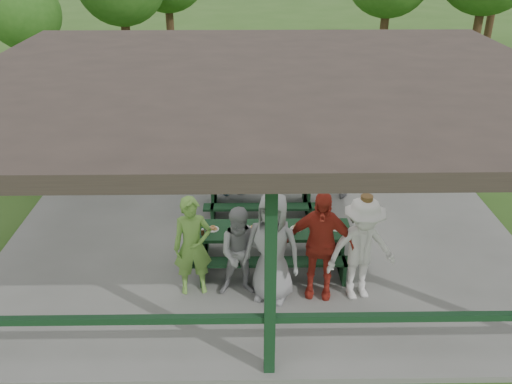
{
  "coord_description": "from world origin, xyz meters",
  "views": [
    {
      "loc": [
        -0.27,
        -9.48,
        5.7
      ],
      "look_at": [
        -0.13,
        -0.3,
        1.14
      ],
      "focal_mm": 38.0,
      "sensor_mm": 36.0,
      "label": 1
    }
  ],
  "objects_px": {
    "contestant_red": "(320,244)",
    "farm_trailer": "(162,94)",
    "contestant_grey_left": "(242,252)",
    "spectator_lblue": "(233,163)",
    "picnic_table_far": "(260,193)",
    "spectator_blue": "(180,156)",
    "picnic_table_near": "(272,242)",
    "contestant_green": "(193,246)",
    "spectator_grey": "(334,165)",
    "pickup_truck": "(312,91)",
    "contestant_white_fedora": "(362,249)",
    "contestant_grey_mid": "(272,248)"
  },
  "relations": [
    {
      "from": "contestant_grey_mid",
      "to": "spectator_grey",
      "type": "relative_size",
      "value": 1.29
    },
    {
      "from": "picnic_table_far",
      "to": "contestant_red",
      "type": "height_order",
      "value": "contestant_red"
    },
    {
      "from": "contestant_green",
      "to": "contestant_grey_left",
      "type": "height_order",
      "value": "contestant_green"
    },
    {
      "from": "picnic_table_near",
      "to": "contestant_white_fedora",
      "type": "height_order",
      "value": "contestant_white_fedora"
    },
    {
      "from": "picnic_table_near",
      "to": "farm_trailer",
      "type": "xyz_separation_m",
      "value": [
        -3.2,
        9.0,
        0.13
      ]
    },
    {
      "from": "contestant_grey_mid",
      "to": "contestant_grey_left",
      "type": "bearing_deg",
      "value": -174.39
    },
    {
      "from": "picnic_table_far",
      "to": "spectator_lblue",
      "type": "xyz_separation_m",
      "value": [
        -0.61,
        0.95,
        0.3
      ]
    },
    {
      "from": "contestant_green",
      "to": "contestant_grey_left",
      "type": "bearing_deg",
      "value": -13.42
    },
    {
      "from": "contestant_white_fedora",
      "to": "spectator_blue",
      "type": "height_order",
      "value": "contestant_white_fedora"
    },
    {
      "from": "picnic_table_far",
      "to": "farm_trailer",
      "type": "height_order",
      "value": "farm_trailer"
    },
    {
      "from": "contestant_grey_left",
      "to": "spectator_lblue",
      "type": "distance_m",
      "value": 3.78
    },
    {
      "from": "picnic_table_far",
      "to": "contestant_red",
      "type": "distance_m",
      "value": 3.02
    },
    {
      "from": "contestant_green",
      "to": "farm_trailer",
      "type": "distance_m",
      "value": 9.94
    },
    {
      "from": "contestant_green",
      "to": "contestant_grey_mid",
      "type": "relative_size",
      "value": 0.92
    },
    {
      "from": "contestant_red",
      "to": "spectator_grey",
      "type": "bearing_deg",
      "value": 88.35
    },
    {
      "from": "spectator_blue",
      "to": "spectator_lblue",
      "type": "bearing_deg",
      "value": 177.15
    },
    {
      "from": "contestant_red",
      "to": "spectator_grey",
      "type": "height_order",
      "value": "contestant_red"
    },
    {
      "from": "picnic_table_near",
      "to": "contestant_green",
      "type": "height_order",
      "value": "contestant_green"
    },
    {
      "from": "spectator_grey",
      "to": "farm_trailer",
      "type": "height_order",
      "value": "spectator_grey"
    },
    {
      "from": "farm_trailer",
      "to": "picnic_table_far",
      "type": "bearing_deg",
      "value": -85.24
    },
    {
      "from": "contestant_red",
      "to": "pickup_truck",
      "type": "bearing_deg",
      "value": 94.72
    },
    {
      "from": "contestant_green",
      "to": "spectator_blue",
      "type": "relative_size",
      "value": 1.09
    },
    {
      "from": "spectator_grey",
      "to": "farm_trailer",
      "type": "bearing_deg",
      "value": -29.1
    },
    {
      "from": "picnic_table_far",
      "to": "contestant_white_fedora",
      "type": "xyz_separation_m",
      "value": [
        1.56,
        -2.94,
        0.45
      ]
    },
    {
      "from": "contestant_white_fedora",
      "to": "pickup_truck",
      "type": "xyz_separation_m",
      "value": [
        0.34,
        10.32,
        -0.34
      ]
    },
    {
      "from": "contestant_grey_left",
      "to": "pickup_truck",
      "type": "relative_size",
      "value": 0.33
    },
    {
      "from": "picnic_table_near",
      "to": "pickup_truck",
      "type": "distance_m",
      "value": 9.54
    },
    {
      "from": "contestant_green",
      "to": "contestant_white_fedora",
      "type": "bearing_deg",
      "value": -12.27
    },
    {
      "from": "contestant_grey_mid",
      "to": "contestant_white_fedora",
      "type": "height_order",
      "value": "contestant_grey_mid"
    },
    {
      "from": "picnic_table_near",
      "to": "contestant_green",
      "type": "relative_size",
      "value": 1.6
    },
    {
      "from": "contestant_green",
      "to": "pickup_truck",
      "type": "distance_m",
      "value": 10.59
    },
    {
      "from": "picnic_table_near",
      "to": "contestant_white_fedora",
      "type": "distance_m",
      "value": 1.74
    },
    {
      "from": "contestant_grey_left",
      "to": "spectator_lblue",
      "type": "relative_size",
      "value": 1.04
    },
    {
      "from": "pickup_truck",
      "to": "spectator_blue",
      "type": "bearing_deg",
      "value": 134.7
    },
    {
      "from": "farm_trailer",
      "to": "contestant_red",
      "type": "bearing_deg",
      "value": -86.95
    },
    {
      "from": "picnic_table_far",
      "to": "spectator_grey",
      "type": "xyz_separation_m",
      "value": [
        1.68,
        0.85,
        0.27
      ]
    },
    {
      "from": "contestant_red",
      "to": "farm_trailer",
      "type": "relative_size",
      "value": 0.46
    },
    {
      "from": "contestant_green",
      "to": "contestant_grey_left",
      "type": "distance_m",
      "value": 0.81
    },
    {
      "from": "contestant_grey_left",
      "to": "contestant_grey_mid",
      "type": "bearing_deg",
      "value": -14.0
    },
    {
      "from": "picnic_table_near",
      "to": "spectator_lblue",
      "type": "height_order",
      "value": "spectator_lblue"
    },
    {
      "from": "contestant_red",
      "to": "farm_trailer",
      "type": "bearing_deg",
      "value": 122.09
    },
    {
      "from": "contestant_green",
      "to": "farm_trailer",
      "type": "relative_size",
      "value": 0.42
    },
    {
      "from": "spectator_blue",
      "to": "spectator_grey",
      "type": "distance_m",
      "value": 3.53
    },
    {
      "from": "picnic_table_far",
      "to": "spectator_blue",
      "type": "xyz_separation_m",
      "value": [
        -1.82,
        1.27,
        0.33
      ]
    },
    {
      "from": "spectator_lblue",
      "to": "pickup_truck",
      "type": "relative_size",
      "value": 0.32
    },
    {
      "from": "pickup_truck",
      "to": "farm_trailer",
      "type": "xyz_separation_m",
      "value": [
        -4.94,
        -0.38,
        0.05
      ]
    },
    {
      "from": "contestant_grey_mid",
      "to": "picnic_table_near",
      "type": "bearing_deg",
      "value": 106.08
    },
    {
      "from": "contestant_red",
      "to": "spectator_lblue",
      "type": "height_order",
      "value": "contestant_red"
    },
    {
      "from": "spectator_grey",
      "to": "pickup_truck",
      "type": "relative_size",
      "value": 0.31
    },
    {
      "from": "contestant_grey_left",
      "to": "spectator_lblue",
      "type": "xyz_separation_m",
      "value": [
        -0.23,
        3.77,
        -0.03
      ]
    }
  ]
}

